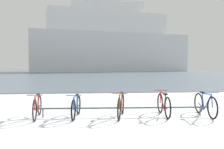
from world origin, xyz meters
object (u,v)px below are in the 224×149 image
bicycle_3 (164,105)px  bicycle_4 (205,105)px  bicycle_2 (121,106)px  ferry_ship (109,43)px  bicycle_0 (37,107)px  bicycle_1 (76,107)px

bicycle_3 → bicycle_4: bicycle_4 is taller
bicycle_2 → bicycle_3: size_ratio=1.06×
bicycle_4 → ferry_ship: 66.18m
bicycle_0 → bicycle_4: 5.40m
bicycle_2 → bicycle_4: size_ratio=1.01×
bicycle_1 → ferry_ship: 66.33m
bicycle_1 → bicycle_3: bearing=0.6°
bicycle_1 → bicycle_2: bicycle_2 is taller
bicycle_2 → bicycle_3: 1.42m
bicycle_0 → bicycle_3: 4.05m
bicycle_3 → bicycle_4: bearing=-5.4°
bicycle_1 → bicycle_4: bearing=-1.3°
bicycle_0 → bicycle_2: (2.63, -0.10, 0.02)m
bicycle_0 → bicycle_4: bearing=-1.3°
bicycle_1 → ferry_ship: ferry_ship is taller
bicycle_0 → bicycle_3: (4.05, 0.00, 0.01)m
bicycle_0 → ferry_ship: bearing=83.7°
bicycle_2 → bicycle_4: bearing=-0.4°
bicycle_0 → bicycle_3: bicycle_3 is taller
bicycle_0 → bicycle_1: (1.21, -0.03, -0.01)m
bicycle_1 → bicycle_4: 4.19m
bicycle_2 → ferry_ship: bearing=86.0°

